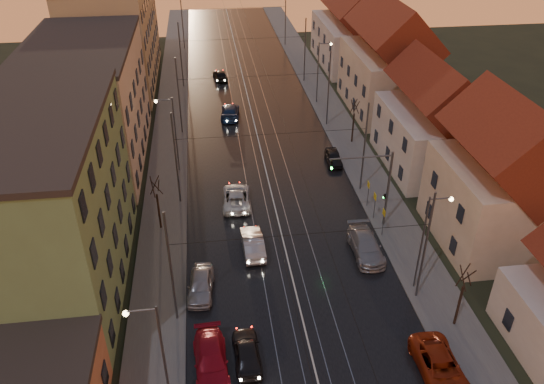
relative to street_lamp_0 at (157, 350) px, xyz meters
name	(u,v)px	position (x,y,z in m)	size (l,w,h in m)	color
road	(255,125)	(9.10, 38.00, -4.87)	(16.00, 120.00, 0.04)	black
sidewalk_left	(171,130)	(-0.90, 38.00, -4.81)	(4.00, 120.00, 0.15)	#4C4C4C
sidewalk_right	(336,120)	(19.10, 38.00, -4.81)	(4.00, 120.00, 0.15)	#4C4C4C
tram_rail_0	(236,126)	(6.90, 38.00, -4.83)	(0.06, 120.00, 0.03)	gray
tram_rail_1	(248,125)	(8.33, 38.00, -4.83)	(0.06, 120.00, 0.03)	gray
tram_rail_2	(261,125)	(9.87, 38.00, -4.83)	(0.06, 120.00, 0.03)	gray
tram_rail_3	(273,124)	(11.30, 38.00, -4.83)	(0.06, 120.00, 0.03)	gray
apartment_left_1	(40,211)	(-8.40, 12.00, 1.61)	(10.00, 18.00, 13.00)	#608152
apartment_left_2	(88,106)	(-8.40, 32.00, 1.11)	(10.00, 20.00, 12.00)	#BEAE93
apartment_left_3	(115,32)	(-8.40, 56.00, 2.11)	(10.00, 24.00, 14.00)	tan
house_right_1	(501,183)	(26.10, 13.00, 0.56)	(8.67, 10.20, 10.80)	#C6B698
house_right_2	(435,124)	(26.10, 26.00, -0.24)	(9.18, 12.24, 9.20)	beige
house_right_3	(389,64)	(26.10, 41.00, 0.92)	(9.18, 14.28, 11.50)	#C6B698
house_right_4	(351,31)	(26.10, 59.00, 0.16)	(9.18, 16.32, 10.00)	beige
catenary_pole_l_1	(171,269)	(0.50, 7.00, -0.39)	(0.16, 0.16, 9.00)	#595B60
catenary_pole_r_1	(425,248)	(17.70, 7.00, -0.39)	(0.16, 0.16, 9.00)	#595B60
catenary_pole_l_2	(176,160)	(0.50, 22.00, -0.39)	(0.16, 0.16, 9.00)	#595B60
catenary_pole_r_2	(364,148)	(17.70, 22.00, -0.39)	(0.16, 0.16, 9.00)	#595B60
catenary_pole_l_3	(179,97)	(0.50, 37.00, -0.39)	(0.16, 0.16, 9.00)	#595B60
catenary_pole_r_3	(329,90)	(17.70, 37.00, -0.39)	(0.16, 0.16, 9.00)	#595B60
catenary_pole_l_4	(181,56)	(0.50, 52.00, -0.39)	(0.16, 0.16, 9.00)	#595B60
catenary_pole_r_4	(305,51)	(17.70, 52.00, -0.39)	(0.16, 0.16, 9.00)	#595B60
catenary_pole_l_5	(182,22)	(0.50, 70.00, -0.39)	(0.16, 0.16, 9.00)	#595B60
catenary_pole_r_5	(285,19)	(17.70, 70.00, -0.39)	(0.16, 0.16, 9.00)	#595B60
street_lamp_0	(157,350)	(0.00, 0.00, 0.00)	(1.75, 0.32, 8.00)	#595B60
street_lamp_1	(427,234)	(18.21, 8.00, 0.00)	(1.75, 0.32, 8.00)	#595B60
street_lamp_2	(172,128)	(0.00, 28.00, 0.00)	(1.75, 0.32, 8.00)	#595B60
street_lamp_3	(320,67)	(18.21, 44.00, 0.00)	(1.75, 0.32, 8.00)	#595B60
traffic_light_mast	(377,181)	(17.10, 16.00, -0.29)	(5.30, 0.32, 7.20)	#595B60
bare_tree_0	(158,205)	(-1.09, 18.00, -2.40)	(1.09, 1.09, 5.11)	black
bare_tree_1	(461,298)	(19.31, 4.00, -2.40)	(1.09, 1.09, 5.11)	black
bare_tree_2	(353,122)	(19.51, 32.00, -2.40)	(1.09, 1.09, 5.11)	black
driving_car_0	(247,352)	(4.98, 2.87, -4.17)	(1.69, 4.20, 1.43)	black
driving_car_1	(253,243)	(6.46, 13.94, -4.11)	(1.64, 4.70, 1.55)	#ABABB1
driving_car_2	(236,197)	(5.67, 21.07, -4.15)	(2.42, 5.26, 1.46)	silver
driving_car_3	(230,112)	(6.34, 40.77, -4.12)	(2.15, 5.29, 1.54)	#1A2C4E
driving_car_4	(220,75)	(5.77, 54.27, -4.15)	(1.74, 4.32, 1.47)	black
parked_left_2	(211,360)	(2.71, 2.50, -4.15)	(2.07, 5.09, 1.48)	maroon
parked_left_3	(201,284)	(2.20, 9.54, -4.13)	(1.77, 4.41, 1.50)	#AAA9AF
parked_right_0	(440,367)	(16.59, 0.14, -4.15)	(2.46, 5.33, 1.48)	maroon
parked_right_1	(366,246)	(15.44, 12.41, -4.11)	(2.18, 5.36, 1.55)	#96969B
parked_right_2	(334,158)	(16.33, 27.55, -4.23)	(1.55, 3.86, 1.32)	black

